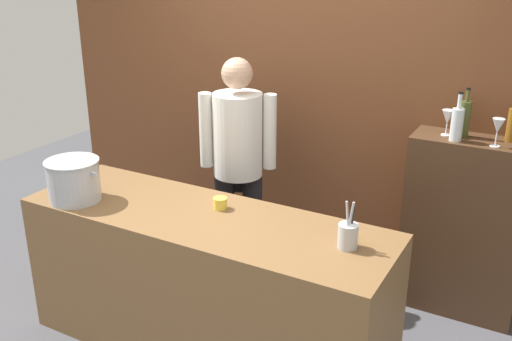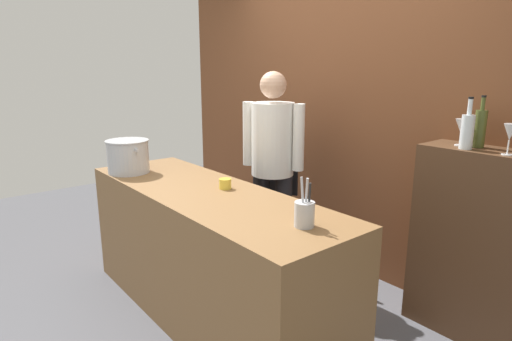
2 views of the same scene
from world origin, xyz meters
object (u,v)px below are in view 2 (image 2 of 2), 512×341
Objects in this scene: butter_jar at (225,184)px; wine_bottle_clear at (467,130)px; chef at (273,159)px; wine_glass_short at (510,133)px; wine_glass_wide at (461,127)px; stockpot_large at (128,156)px; utensil_crock at (304,213)px; wine_bottle_olive at (480,128)px.

wine_bottle_clear is at bearing 41.51° from butter_jar.
wine_glass_short is (1.61, 0.31, 0.37)m from chef.
wine_glass_wide is (1.03, 1.06, 0.40)m from butter_jar.
butter_jar is at bearing 20.72° from stockpot_large.
wine_bottle_clear is (1.37, 0.32, 0.36)m from chef.
chef reaches higher than wine_glass_wide.
butter_jar is (0.27, -0.66, -0.03)m from chef.
utensil_crock is (1.66, 0.23, -0.06)m from stockpot_large.
wine_glass_wide is (1.86, 1.37, 0.30)m from stockpot_large.
butter_jar is (-0.82, 0.09, -0.04)m from utensil_crock.
stockpot_large is 1.23× the size of wine_bottle_olive.
chef is 1.51m from wine_bottle_olive.
chef is 1.32m from utensil_crock.
wine_bottle_clear reaches higher than stockpot_large.
utensil_crock is 3.19× the size of butter_jar.
wine_glass_short reaches higher than wine_glass_wide.
butter_jar is at bearing -135.93° from wine_bottle_olive.
wine_glass_wide is at bearing 36.36° from stockpot_large.
wine_bottle_clear is 1.85× the size of wine_glass_wide.
wine_glass_short is (2.17, 1.29, 0.31)m from stockpot_large.
wine_glass_wide is (-0.31, 0.09, -0.01)m from wine_glass_short.
wine_glass_wide is (-0.10, -0.03, -0.00)m from wine_bottle_olive.
chef is 0.71m from butter_jar.
wine_glass_short is (0.23, -0.00, 0.01)m from wine_bottle_clear.
wine_glass_wide is (-0.07, 0.08, 0.01)m from wine_bottle_clear.
butter_jar is 1.70m from wine_glass_short.
utensil_crock is 1.22m from wine_glass_wide.
butter_jar is 0.26× the size of wine_bottle_olive.
chef is at bearing -167.05° from wine_bottle_clear.
wine_glass_short is (0.52, 1.06, 0.37)m from utensil_crock.
wine_bottle_olive is (1.40, 0.43, 0.37)m from chef.
chef is 5.32× the size of wine_bottle_olive.
wine_bottle_clear is at bearing 178.80° from wine_glass_short.
stockpot_large is 2.43m from wine_bottle_olive.
wine_glass_short reaches higher than utensil_crock.
utensil_crock is 1.27m from wine_bottle_olive.
chef is 1.41m from wine_glass_wide.
wine_bottle_clear is (1.94, 1.29, 0.30)m from stockpot_large.
stockpot_large is (-0.57, -0.98, 0.06)m from chef.
wine_glass_short is (1.34, 0.97, 0.40)m from butter_jar.
butter_jar is 1.52m from wine_bottle_clear.
chef is 6.35× the size of utensil_crock.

